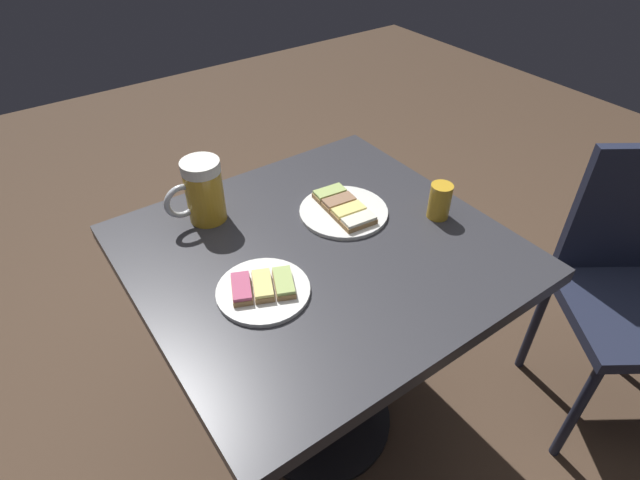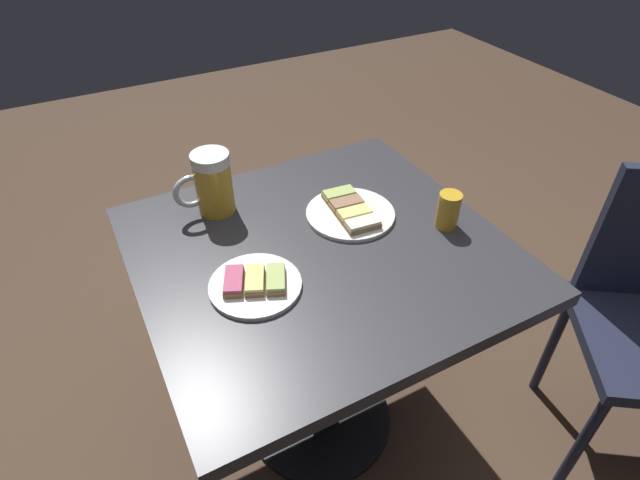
# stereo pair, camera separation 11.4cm
# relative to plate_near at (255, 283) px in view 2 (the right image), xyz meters

# --- Properties ---
(ground_plane) EXTENTS (6.00, 6.00, 0.00)m
(ground_plane) POSITION_rel_plate_near_xyz_m (-0.05, 0.18, -0.72)
(ground_plane) COLOR #4C3828
(cafe_table) EXTENTS (0.77, 0.82, 0.71)m
(cafe_table) POSITION_rel_plate_near_xyz_m (-0.05, 0.18, -0.15)
(cafe_table) COLOR black
(cafe_table) RESTS_ON ground_plane
(plate_near) EXTENTS (0.19, 0.19, 0.03)m
(plate_near) POSITION_rel_plate_near_xyz_m (0.00, 0.00, 0.00)
(plate_near) COLOR white
(plate_near) RESTS_ON cafe_table
(plate_far) EXTENTS (0.22, 0.22, 0.03)m
(plate_far) POSITION_rel_plate_near_xyz_m (-0.13, 0.30, 0.00)
(plate_far) COLOR white
(plate_far) RESTS_ON cafe_table
(beer_mug) EXTENTS (0.09, 0.15, 0.16)m
(beer_mug) POSITION_rel_plate_near_xyz_m (-0.30, 0.02, 0.07)
(beer_mug) COLOR gold
(beer_mug) RESTS_ON cafe_table
(beer_glass_small) EXTENTS (0.05, 0.05, 0.09)m
(beer_glass_small) POSITION_rel_plate_near_xyz_m (0.02, 0.49, 0.03)
(beer_glass_small) COLOR gold
(beer_glass_small) RESTS_ON cafe_table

